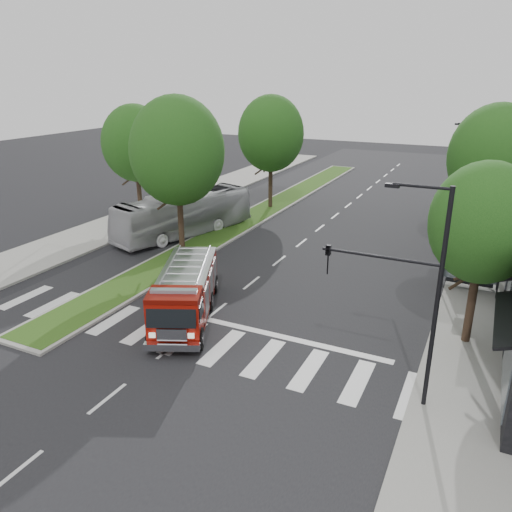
% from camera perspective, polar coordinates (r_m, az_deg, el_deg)
% --- Properties ---
extents(ground, '(140.00, 140.00, 0.00)m').
position_cam_1_polar(ground, '(25.27, -4.53, -6.29)').
color(ground, black).
rests_on(ground, ground).
extents(sidewalk_right, '(5.00, 80.00, 0.15)m').
position_cam_1_polar(sidewalk_right, '(31.53, 25.61, -2.67)').
color(sidewalk_right, gray).
rests_on(sidewalk_right, ground).
extents(sidewalk_left, '(5.00, 80.00, 0.15)m').
position_cam_1_polar(sidewalk_left, '(40.90, -15.23, 3.54)').
color(sidewalk_left, gray).
rests_on(sidewalk_left, ground).
extents(median, '(3.00, 50.00, 0.15)m').
position_cam_1_polar(median, '(42.87, 0.54, 4.99)').
color(median, gray).
rests_on(median, ground).
extents(bus_shelter, '(3.20, 1.60, 2.61)m').
position_cam_1_polar(bus_shelter, '(29.12, 23.56, -0.00)').
color(bus_shelter, black).
rests_on(bus_shelter, ground).
extents(tree_right_near, '(4.40, 4.40, 8.05)m').
position_cam_1_polar(tree_right_near, '(22.23, 24.63, 3.41)').
color(tree_right_near, black).
rests_on(tree_right_near, ground).
extents(tree_right_mid, '(5.60, 5.60, 9.72)m').
position_cam_1_polar(tree_right_mid, '(33.83, 25.71, 10.11)').
color(tree_right_mid, black).
rests_on(tree_right_mid, ground).
extents(tree_right_far, '(5.00, 5.00, 8.73)m').
position_cam_1_polar(tree_right_far, '(43.83, 25.88, 11.05)').
color(tree_right_far, black).
rests_on(tree_right_far, ground).
extents(tree_median_near, '(5.80, 5.80, 10.16)m').
position_cam_1_polar(tree_median_near, '(31.27, -9.01, 11.75)').
color(tree_median_near, black).
rests_on(tree_median_near, ground).
extents(tree_median_far, '(5.60, 5.60, 9.72)m').
position_cam_1_polar(tree_median_far, '(43.49, 1.72, 13.80)').
color(tree_median_far, black).
rests_on(tree_median_far, ground).
extents(tree_left_mid, '(5.20, 5.20, 9.16)m').
position_cam_1_polar(tree_left_mid, '(40.88, -13.63, 12.41)').
color(tree_left_mid, black).
rests_on(tree_left_mid, ground).
extents(streetlight_right_near, '(4.08, 0.22, 8.00)m').
position_cam_1_polar(streetlight_right_near, '(17.38, 17.32, -2.91)').
color(streetlight_right_near, black).
rests_on(streetlight_right_near, ground).
extents(streetlight_right_far, '(2.11, 0.20, 8.00)m').
position_cam_1_polar(streetlight_right_far, '(40.08, 23.82, 8.71)').
color(streetlight_right_far, black).
rests_on(streetlight_right_far, ground).
extents(fire_engine, '(5.25, 8.00, 2.68)m').
position_cam_1_polar(fire_engine, '(24.29, -8.04, -4.20)').
color(fire_engine, '#640B05').
rests_on(fire_engine, ground).
extents(city_bus, '(6.02, 11.55, 3.14)m').
position_cam_1_polar(city_bus, '(37.05, -8.19, 4.78)').
color(city_bus, '#B9B9BE').
rests_on(city_bus, ground).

